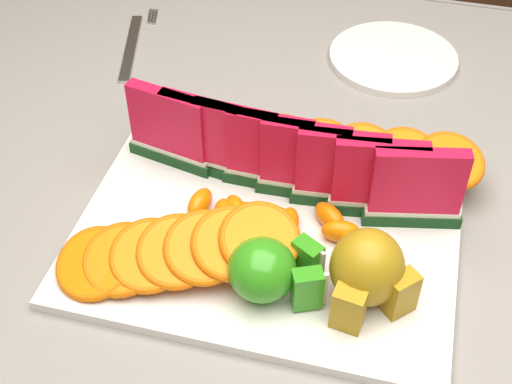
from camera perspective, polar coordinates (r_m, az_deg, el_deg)
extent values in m
cube|color=#462E15|center=(0.81, 2.39, -2.43)|extent=(1.40, 0.90, 0.03)
cube|color=#462E15|center=(1.54, -18.54, 2.59)|extent=(0.06, 0.06, 0.72)
cube|color=gray|center=(0.80, 2.43, -1.50)|extent=(1.52, 1.02, 0.01)
cube|color=gray|center=(1.26, 7.48, 11.74)|extent=(1.52, 0.01, 0.20)
cube|color=silver|center=(0.76, 0.86, -3.36)|extent=(0.40, 0.30, 0.01)
ellipsoid|color=#327D1D|center=(0.68, 0.48, -6.22)|extent=(0.07, 0.07, 0.06)
cube|color=#327D1D|center=(0.68, 4.11, -7.74)|extent=(0.03, 0.03, 0.04)
cube|color=beige|center=(0.68, 4.61, -7.83)|extent=(0.03, 0.01, 0.04)
cube|color=#327D1D|center=(0.70, 4.11, -5.44)|extent=(0.03, 0.03, 0.04)
cube|color=beige|center=(0.70, 4.59, -5.53)|extent=(0.02, 0.02, 0.04)
ellipsoid|color=#9E8109|center=(0.68, 8.87, -5.97)|extent=(0.08, 0.08, 0.08)
cube|color=#9E8109|center=(0.67, 7.39, -9.27)|extent=(0.03, 0.02, 0.05)
cube|color=#9E8109|center=(0.69, 11.52, -7.96)|extent=(0.03, 0.04, 0.05)
cylinder|color=silver|center=(1.04, 10.91, 10.50)|extent=(0.24, 0.24, 0.01)
cube|color=silver|center=(1.06, -9.97, 11.29)|extent=(0.06, 0.17, 0.00)
cube|color=silver|center=(1.14, -8.51, 13.73)|extent=(0.01, 0.04, 0.00)
cube|color=silver|center=(1.13, -8.27, 13.70)|extent=(0.01, 0.04, 0.00)
cube|color=silver|center=(1.13, -8.02, 13.68)|extent=(0.01, 0.04, 0.00)
cube|color=#08360F|center=(0.84, -6.75, 2.88)|extent=(0.11, 0.04, 0.01)
cube|color=silver|center=(0.83, -6.81, 3.40)|extent=(0.10, 0.04, 0.01)
cube|color=#B41120|center=(0.81, -7.05, 5.66)|extent=(0.10, 0.04, 0.08)
cube|color=#08360F|center=(0.82, -4.23, 2.25)|extent=(0.11, 0.04, 0.01)
cube|color=silver|center=(0.82, -4.26, 2.77)|extent=(0.10, 0.03, 0.01)
cube|color=#B41120|center=(0.79, -4.42, 5.06)|extent=(0.10, 0.03, 0.08)
cube|color=#08360F|center=(0.81, -1.63, 1.59)|extent=(0.11, 0.03, 0.01)
cube|color=silver|center=(0.81, -1.64, 2.12)|extent=(0.10, 0.03, 0.01)
cube|color=#B41120|center=(0.78, -1.70, 4.42)|extent=(0.10, 0.02, 0.08)
cube|color=#08360F|center=(0.80, 1.04, 0.92)|extent=(0.11, 0.02, 0.01)
cube|color=silver|center=(0.80, 1.05, 1.44)|extent=(0.10, 0.02, 0.01)
cube|color=#B41120|center=(0.77, 1.09, 3.75)|extent=(0.10, 0.02, 0.08)
cube|color=#08360F|center=(0.79, 3.78, 0.22)|extent=(0.11, 0.02, 0.01)
cube|color=silver|center=(0.79, 3.81, 0.74)|extent=(0.10, 0.02, 0.01)
cube|color=#B41120|center=(0.76, 3.96, 3.05)|extent=(0.10, 0.02, 0.08)
cube|color=#08360F|center=(0.79, 6.57, -0.49)|extent=(0.11, 0.03, 0.01)
cube|color=silver|center=(0.78, 6.63, 0.03)|extent=(0.10, 0.03, 0.01)
cube|color=#B41120|center=(0.75, 6.89, 2.33)|extent=(0.10, 0.02, 0.08)
cube|color=#08360F|center=(0.78, 9.40, -1.21)|extent=(0.11, 0.04, 0.01)
cube|color=silver|center=(0.78, 9.48, -0.69)|extent=(0.10, 0.03, 0.01)
cube|color=#B41120|center=(0.75, 9.85, 1.59)|extent=(0.10, 0.03, 0.08)
cube|color=#08360F|center=(0.78, 12.26, -1.94)|extent=(0.11, 0.04, 0.01)
cube|color=silver|center=(0.77, 12.37, -1.42)|extent=(0.10, 0.04, 0.01)
cube|color=#B41120|center=(0.74, 12.85, 0.85)|extent=(0.10, 0.04, 0.08)
cylinder|color=#EF4610|center=(0.72, -12.76, -5.59)|extent=(0.09, 0.08, 0.03)
torus|color=red|center=(0.72, -12.76, -5.59)|extent=(0.10, 0.09, 0.04)
cylinder|color=#EF4610|center=(0.72, -10.67, -5.32)|extent=(0.08, 0.08, 0.03)
torus|color=red|center=(0.72, -10.67, -5.32)|extent=(0.09, 0.09, 0.04)
cylinder|color=#EF4610|center=(0.71, -8.54, -5.03)|extent=(0.07, 0.07, 0.03)
torus|color=red|center=(0.71, -8.54, -5.03)|extent=(0.08, 0.08, 0.04)
cylinder|color=#EF4610|center=(0.70, -6.37, -4.74)|extent=(0.08, 0.08, 0.03)
torus|color=red|center=(0.70, -6.37, -4.74)|extent=(0.09, 0.09, 0.04)
cylinder|color=#EF4610|center=(0.70, -4.16, -4.43)|extent=(0.09, 0.09, 0.03)
torus|color=red|center=(0.70, -4.16, -4.43)|extent=(0.10, 0.10, 0.04)
cylinder|color=#EF4610|center=(0.69, -1.93, -4.11)|extent=(0.09, 0.09, 0.03)
torus|color=red|center=(0.69, -1.93, -4.11)|extent=(0.11, 0.10, 0.04)
cylinder|color=#EF4610|center=(0.69, 0.32, -3.79)|extent=(0.10, 0.10, 0.03)
torus|color=red|center=(0.69, 0.32, -3.79)|extent=(0.11, 0.11, 0.04)
cylinder|color=#EF4610|center=(0.86, -4.27, 4.76)|extent=(0.07, 0.07, 0.03)
torus|color=red|center=(0.86, -4.27, 4.76)|extent=(0.08, 0.08, 0.03)
cylinder|color=#EF4610|center=(0.84, -1.16, 4.42)|extent=(0.08, 0.08, 0.03)
torus|color=red|center=(0.84, -1.16, 4.42)|extent=(0.09, 0.08, 0.03)
cylinder|color=#EF4610|center=(0.83, 2.03, 4.05)|extent=(0.08, 0.08, 0.03)
torus|color=red|center=(0.83, 2.03, 4.05)|extent=(0.09, 0.09, 0.03)
cylinder|color=#EF4610|center=(0.83, 5.29, 3.67)|extent=(0.09, 0.09, 0.03)
torus|color=red|center=(0.83, 5.29, 3.67)|extent=(0.10, 0.10, 0.03)
cylinder|color=#EF4610|center=(0.82, 8.60, 3.26)|extent=(0.09, 0.09, 0.03)
torus|color=red|center=(0.82, 8.60, 3.26)|extent=(0.10, 0.10, 0.03)
cylinder|color=#EF4610|center=(0.82, 11.94, 2.84)|extent=(0.09, 0.09, 0.03)
torus|color=red|center=(0.82, 11.94, 2.84)|extent=(0.10, 0.10, 0.03)
cylinder|color=#EF4610|center=(0.82, 15.29, 2.41)|extent=(0.10, 0.10, 0.03)
torus|color=red|center=(0.82, 15.29, 2.41)|extent=(0.11, 0.11, 0.03)
ellipsoid|color=#DA4900|center=(0.77, -4.51, -0.90)|extent=(0.03, 0.04, 0.03)
ellipsoid|color=#DA4900|center=(0.76, -2.56, -1.81)|extent=(0.03, 0.05, 0.03)
ellipsoid|color=#DA4900|center=(0.76, -1.60, -1.48)|extent=(0.04, 0.05, 0.03)
ellipsoid|color=#DA4900|center=(0.75, -0.59, -2.07)|extent=(0.04, 0.05, 0.03)
ellipsoid|color=#DA4900|center=(0.75, 2.20, -2.43)|extent=(0.04, 0.05, 0.03)
ellipsoid|color=#DA4900|center=(0.75, 2.63, -2.54)|extent=(0.03, 0.04, 0.03)
ellipsoid|color=#DA4900|center=(0.76, 5.89, -1.97)|extent=(0.05, 0.04, 0.03)
ellipsoid|color=#DA4900|center=(0.75, 6.82, -3.17)|extent=(0.04, 0.03, 0.03)
ellipsoid|color=#DA4900|center=(0.73, 7.69, -4.23)|extent=(0.04, 0.05, 0.03)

